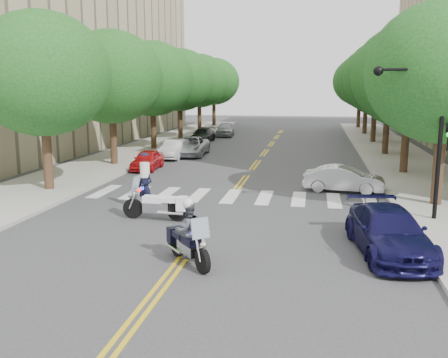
% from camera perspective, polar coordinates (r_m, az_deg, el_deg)
% --- Properties ---
extents(ground, '(140.00, 140.00, 0.00)m').
position_cam_1_polar(ground, '(16.85, -2.88, -6.75)').
color(ground, '#38383A').
rests_on(ground, ground).
extents(sidewalk_left, '(5.00, 60.00, 0.15)m').
position_cam_1_polar(sidewalk_left, '(40.21, -8.96, 3.40)').
color(sidewalk_left, '#9E9991').
rests_on(sidewalk_left, ground).
extents(sidewalk_right, '(5.00, 60.00, 0.15)m').
position_cam_1_polar(sidewalk_right, '(38.42, 18.92, 2.63)').
color(sidewalk_right, '#9E9991').
rests_on(sidewalk_right, ground).
extents(tree_l_0, '(6.40, 6.40, 8.45)m').
position_cam_1_polar(tree_l_0, '(25.01, -20.08, 11.19)').
color(tree_l_0, '#382316').
rests_on(tree_l_0, ground).
extents(tree_l_1, '(6.40, 6.40, 8.45)m').
position_cam_1_polar(tree_l_1, '(32.19, -12.80, 11.29)').
color(tree_l_1, '#382316').
rests_on(tree_l_1, ground).
extents(tree_l_2, '(6.40, 6.40, 8.45)m').
position_cam_1_polar(tree_l_2, '(39.68, -8.22, 11.26)').
color(tree_l_2, '#382316').
rests_on(tree_l_2, ground).
extents(tree_l_3, '(6.40, 6.40, 8.45)m').
position_cam_1_polar(tree_l_3, '(47.34, -5.10, 11.20)').
color(tree_l_3, '#382316').
rests_on(tree_l_3, ground).
extents(tree_l_4, '(6.40, 6.40, 8.45)m').
position_cam_1_polar(tree_l_4, '(55.10, -2.86, 11.14)').
color(tree_l_4, '#382316').
rests_on(tree_l_4, ground).
extents(tree_l_5, '(6.40, 6.40, 8.45)m').
position_cam_1_polar(tree_l_5, '(62.91, -1.18, 11.08)').
color(tree_l_5, '#382316').
rests_on(tree_l_5, ground).
extents(tree_r_0, '(6.40, 6.40, 8.45)m').
position_cam_1_polar(tree_r_0, '(22.25, 24.03, 11.08)').
color(tree_r_0, '#382316').
rests_on(tree_r_0, ground).
extents(tree_r_1, '(6.40, 6.40, 8.45)m').
position_cam_1_polar(tree_r_1, '(30.10, 20.45, 10.96)').
color(tree_r_1, '#382316').
rests_on(tree_r_1, ground).
extents(tree_r_2, '(6.40, 6.40, 8.45)m').
position_cam_1_polar(tree_r_2, '(38.00, 18.36, 10.87)').
color(tree_r_2, '#382316').
rests_on(tree_r_2, ground).
extents(tree_r_3, '(6.40, 6.40, 8.45)m').
position_cam_1_polar(tree_r_3, '(45.94, 16.99, 10.81)').
color(tree_r_3, '#382316').
rests_on(tree_r_3, ground).
extents(tree_r_4, '(6.40, 6.40, 8.45)m').
position_cam_1_polar(tree_r_4, '(53.90, 16.03, 10.76)').
color(tree_r_4, '#382316').
rests_on(tree_r_4, ground).
extents(tree_r_5, '(6.40, 6.40, 8.45)m').
position_cam_1_polar(tree_r_5, '(61.87, 15.31, 10.72)').
color(tree_r_5, '#382316').
rests_on(tree_r_5, ground).
extents(traffic_signal_pole, '(2.82, 0.42, 6.00)m').
position_cam_1_polar(traffic_signal_pole, '(19.61, 22.23, 6.02)').
color(traffic_signal_pole, black).
rests_on(traffic_signal_pole, ground).
extents(motorcycle_police, '(1.70, 1.97, 1.91)m').
position_cam_1_polar(motorcycle_police, '(14.34, -4.17, -6.34)').
color(motorcycle_police, black).
rests_on(motorcycle_police, ground).
extents(motorcycle_parked, '(2.59, 0.62, 1.67)m').
position_cam_1_polar(motorcycle_parked, '(19.05, -7.23, -2.97)').
color(motorcycle_parked, black).
rests_on(motorcycle_parked, ground).
extents(officer_standing, '(0.81, 0.68, 1.88)m').
position_cam_1_polar(officer_standing, '(20.64, -8.98, -0.93)').
color(officer_standing, black).
rests_on(officer_standing, ground).
extents(convertible, '(3.93, 1.81, 1.25)m').
position_cam_1_polar(convertible, '(24.60, 13.53, 0.00)').
color(convertible, '#B7B7B9').
rests_on(convertible, ground).
extents(sedan_blue, '(2.58, 4.97, 1.38)m').
position_cam_1_polar(sedan_blue, '(15.93, 18.29, -5.73)').
color(sedan_blue, '#0F0D38').
rests_on(sedan_blue, ground).
extents(parked_car_a, '(1.55, 3.57, 1.20)m').
position_cam_1_polar(parked_car_a, '(30.65, -8.76, 2.18)').
color(parked_car_a, red).
rests_on(parked_car_a, ground).
extents(parked_car_b, '(1.57, 3.98, 1.29)m').
position_cam_1_polar(parked_car_b, '(35.28, -5.65, 3.42)').
color(parked_car_b, silver).
rests_on(parked_car_b, ground).
extents(parked_car_c, '(2.50, 5.02, 1.37)m').
position_cam_1_polar(parked_car_c, '(36.52, -3.88, 3.75)').
color(parked_car_c, '#A1A3A8').
rests_on(parked_car_c, ground).
extents(parked_car_d, '(1.85, 4.21, 1.20)m').
position_cam_1_polar(parked_car_d, '(45.49, -2.45, 5.01)').
color(parked_car_d, black).
rests_on(parked_car_d, ground).
extents(parked_car_e, '(2.00, 4.26, 1.41)m').
position_cam_1_polar(parked_car_e, '(50.63, 0.15, 5.70)').
color(parked_car_e, '#9E9EA4').
rests_on(parked_car_e, ground).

